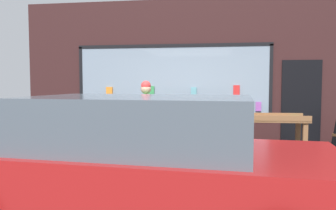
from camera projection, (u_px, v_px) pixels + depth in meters
ground_plane at (170, 168)px, 5.98m from camera, size 40.00×40.00×0.00m
shopfront_facade at (184, 74)px, 8.22m from camera, size 8.22×0.29×3.63m
display_table_left at (114, 120)px, 7.21m from camera, size 2.51×0.74×0.93m
display_table_right at (244, 123)px, 6.79m from camera, size 2.51×0.73×0.92m
person_browsing at (146, 115)px, 6.55m from camera, size 0.25×0.64×1.60m
small_dog at (162, 148)px, 6.24m from camera, size 0.31×0.59×0.46m
parked_car at (140, 157)px, 3.58m from camera, size 4.34×2.15×1.41m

